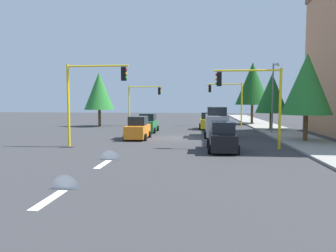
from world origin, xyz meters
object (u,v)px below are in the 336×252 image
object	(u,v)px
traffic_signal_near_left	(253,92)
traffic_signal_far_left	(228,96)
traffic_signal_near_right	(91,89)
car_green	(148,124)
street_lamp_curbside	(274,90)
tree_roadside_far	(253,84)
traffic_signal_far_right	(143,97)
tree_roadside_mid	(272,93)
tree_roadside_near	(307,84)
delivery_van_silver	(216,123)
car_yellow	(207,122)
car_black	(222,138)
car_orange	(138,129)
tree_opposite_side	(99,91)

from	to	relation	value
traffic_signal_near_left	traffic_signal_far_left	xyz separation A→B (m)	(-20.00, 0.02, 0.08)
traffic_signal_near_right	car_green	distance (m)	11.87
traffic_signal_near_right	street_lamp_curbside	world-z (taller)	street_lamp_curbside
traffic_signal_far_left	tree_roadside_far	bearing A→B (deg)	136.45
traffic_signal_near_left	traffic_signal_far_right	bearing A→B (deg)	-150.47
traffic_signal_far_left	tree_roadside_mid	size ratio (longest dim) A/B	0.89
tree_roadside_near	delivery_van_silver	world-z (taller)	tree_roadside_near
street_lamp_curbside	car_green	size ratio (longest dim) A/B	1.69
traffic_signal_far_right	delivery_van_silver	xyz separation A→B (m)	(12.80, 9.22, -2.54)
tree_roadside_mid	tree_roadside_near	world-z (taller)	tree_roadside_near
traffic_signal_far_right	car_green	size ratio (longest dim) A/B	1.30
tree_roadside_mid	tree_roadside_far	distance (m)	10.14
street_lamp_curbside	car_yellow	world-z (taller)	street_lamp_curbside
car_black	car_orange	bearing A→B (deg)	-131.86
car_orange	traffic_signal_near_left	bearing A→B (deg)	61.36
traffic_signal_near_left	tree_roadside_far	size ratio (longest dim) A/B	0.63
tree_roadside_mid	car_black	distance (m)	16.87
tree_roadside_near	car_yellow	distance (m)	14.04
traffic_signal_near_left	traffic_signal_near_right	bearing A→B (deg)	-90.00
traffic_signal_far_right	car_green	bearing A→B (deg)	13.70
traffic_signal_far_right	car_orange	distance (m)	15.53
traffic_signal_near_left	car_green	world-z (taller)	traffic_signal_near_left
traffic_signal_far_left	car_black	bearing A→B (deg)	-5.80
traffic_signal_far_right	tree_opposite_side	world-z (taller)	tree_opposite_side
traffic_signal_near_right	traffic_signal_far_left	xyz separation A→B (m)	(-20.00, 11.44, -0.19)
tree_roadside_far	car_green	size ratio (longest dim) A/B	2.12
street_lamp_curbside	car_yellow	xyz separation A→B (m)	(-5.62, -6.23, -3.45)
traffic_signal_far_right	delivery_van_silver	size ratio (longest dim) A/B	1.12
tree_roadside_near	car_green	size ratio (longest dim) A/B	1.71
traffic_signal_near_right	street_lamp_curbside	size ratio (longest dim) A/B	0.85
traffic_signal_near_left	street_lamp_curbside	distance (m)	10.24
traffic_signal_near_right	traffic_signal_far_right	world-z (taller)	traffic_signal_near_right
tree_roadside_near	delivery_van_silver	size ratio (longest dim) A/B	1.48
traffic_signal_far_left	tree_roadside_near	size ratio (longest dim) A/B	0.80
traffic_signal_far_right	car_yellow	distance (m)	10.27
tree_roadside_far	tree_roadside_near	bearing A→B (deg)	2.86
tree_roadside_mid	delivery_van_silver	distance (m)	9.79
car_yellow	traffic_signal_far_left	bearing A→B (deg)	150.20
tree_roadside_mid	delivery_van_silver	xyz separation A→B (m)	(6.80, -6.43, -2.89)
street_lamp_curbside	delivery_van_silver	world-z (taller)	street_lamp_curbside
traffic_signal_far_left	car_yellow	distance (m)	6.32
tree_roadside_near	tree_opposite_side	bearing A→B (deg)	-123.07
tree_roadside_near	car_orange	bearing A→B (deg)	-93.81
tree_roadside_near	car_orange	xyz separation A→B (m)	(-0.92, -13.83, -3.75)
delivery_van_silver	tree_roadside_far	bearing A→B (deg)	160.57
traffic_signal_near_right	delivery_van_silver	size ratio (longest dim) A/B	1.24
tree_roadside_near	car_yellow	bearing A→B (deg)	-146.15
traffic_signal_far_left	car_orange	distance (m)	17.85
tree_opposite_side	delivery_van_silver	bearing A→B (deg)	53.46
traffic_signal_far_right	tree_roadside_mid	size ratio (longest dim) A/B	0.84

